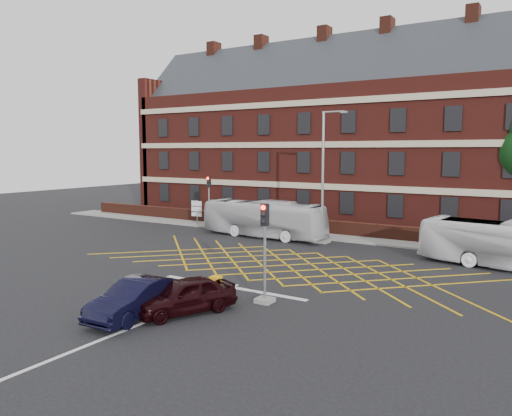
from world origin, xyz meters
The scene contains 16 objects.
ground centered at (0.00, 0.00, 0.00)m, with size 120.00×120.00×0.00m, color black.
victorian_building centered at (0.25, 22.00, 7.84)m, with size 51.00×12.17×20.40m.
boundary_wall centered at (0.00, 13.00, 0.55)m, with size 56.00×0.50×1.10m, color #461C12.
far_pavement centered at (0.00, 12.00, 0.06)m, with size 60.00×3.00×0.12m, color slate.
box_junction_hatching centered at (0.00, 2.00, 0.01)m, with size 11.50×0.12×0.02m, color #CC990C.
stop_line centered at (0.00, -3.50, 0.01)m, with size 8.00×0.30×0.02m, color silver.
centre_line centered at (0.00, -10.00, 0.01)m, with size 0.15×14.00×0.02m, color silver.
bus_left centered at (-6.00, 9.29, 1.39)m, with size 2.33×9.95×2.77m, color silver.
bus_right centered at (10.87, 7.66, 1.34)m, with size 2.26×9.65×2.69m, color white.
car_navy centered at (-0.76, -8.94, 0.73)m, with size 1.55×4.45×1.47m, color black.
car_maroon centered at (0.55, -7.58, 0.72)m, with size 1.70×4.22×1.44m, color black.
traffic_light_near centered at (2.57, -4.70, 1.76)m, with size 0.70×0.70×4.27m.
traffic_light_far centered at (-12.97, 11.68, 1.76)m, with size 0.70×0.70×4.27m.
street_lamp centered at (-1.21, 9.51, 3.18)m, with size 2.25×1.00×9.18m.
direction_signs centered at (-14.11, 11.40, 1.38)m, with size 1.10×0.16×2.20m.
utility_cabinet centered at (0.41, -5.30, 0.49)m, with size 0.46×0.42×0.98m, color #E0A00D.
Camera 1 is at (13.31, -22.51, 6.48)m, focal length 35.00 mm.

